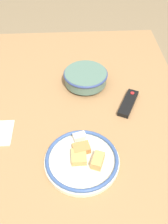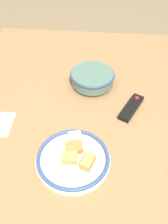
# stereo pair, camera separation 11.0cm
# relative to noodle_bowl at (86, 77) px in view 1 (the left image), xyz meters

# --- Properties ---
(ground_plane) EXTENTS (8.00, 8.00, 0.00)m
(ground_plane) POSITION_rel_noodle_bowl_xyz_m (0.24, -0.08, -0.82)
(ground_plane) COLOR #7F6B4C
(dining_table) EXTENTS (1.51, 1.06, 0.78)m
(dining_table) POSITION_rel_noodle_bowl_xyz_m (0.24, -0.08, -0.12)
(dining_table) COLOR olive
(dining_table) RESTS_ON ground_plane
(noodle_bowl) EXTENTS (0.21, 0.21, 0.07)m
(noodle_bowl) POSITION_rel_noodle_bowl_xyz_m (0.00, 0.00, 0.00)
(noodle_bowl) COLOR #4C6B5B
(noodle_bowl) RESTS_ON dining_table
(food_plate) EXTENTS (0.28, 0.28, 0.05)m
(food_plate) POSITION_rel_noodle_bowl_xyz_m (0.45, -0.04, -0.02)
(food_plate) COLOR beige
(food_plate) RESTS_ON dining_table
(tv_remote) EXTENTS (0.18, 0.12, 0.02)m
(tv_remote) POSITION_rel_noodle_bowl_xyz_m (0.16, 0.18, -0.03)
(tv_remote) COLOR black
(tv_remote) RESTS_ON dining_table
(folded_napkin) EXTENTS (0.13, 0.09, 0.01)m
(folded_napkin) POSITION_rel_noodle_bowl_xyz_m (0.30, -0.36, -0.04)
(folded_napkin) COLOR beige
(folded_napkin) RESTS_ON dining_table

